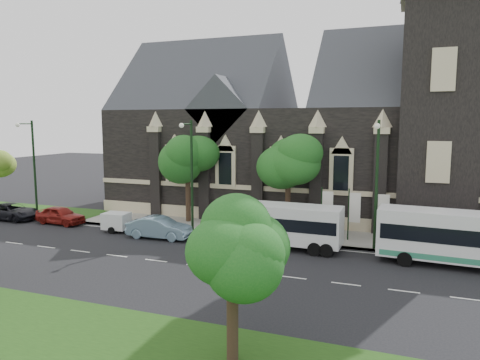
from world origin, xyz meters
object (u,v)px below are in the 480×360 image
at_px(tree_walk_right, 292,160).
at_px(tree_walk_left, 191,158).
at_px(sedan, 159,228).
at_px(shuttle_bus, 285,223).
at_px(box_trailer, 116,221).
at_px(car_far_black, 11,212).
at_px(banner_flag_center, 353,210).
at_px(car_far_red, 60,215).
at_px(street_lamp_mid, 191,170).
at_px(street_lamp_near, 377,178).
at_px(banner_flag_left, 325,209).
at_px(banner_flag_right, 381,212).
at_px(tree_park_east, 239,239).
at_px(tour_coach, 480,239).
at_px(street_lamp_far, 32,164).

relative_size(tree_walk_right, tree_walk_left, 1.02).
bearing_deg(tree_walk_right, sedan, -147.24).
xyz_separation_m(shuttle_bus, box_trailer, (-14.00, -0.30, -0.88)).
xyz_separation_m(tree_walk_left, car_far_black, (-15.96, -4.67, -4.99)).
xyz_separation_m(banner_flag_center, car_far_red, (-24.58, -2.80, -1.60)).
distance_m(banner_flag_center, shuttle_bus, 5.35).
relative_size(street_lamp_mid, shuttle_bus, 1.13).
relative_size(street_lamp_mid, car_far_red, 1.96).
xyz_separation_m(tree_walk_right, street_lamp_near, (6.79, -3.62, -0.71)).
bearing_deg(banner_flag_left, banner_flag_right, 0.00).
distance_m(tree_park_east, shuttle_bus, 15.60).
distance_m(tree_walk_left, tour_coach, 22.95).
relative_size(street_lamp_far, box_trailer, 3.05).
distance_m(tour_coach, shuttle_bus, 12.19).
bearing_deg(sedan, shuttle_bus, -87.54).
bearing_deg(tree_park_east, box_trailer, 137.37).
height_order(tree_walk_left, banner_flag_center, tree_walk_left).
distance_m(street_lamp_mid, tour_coach, 20.51).
bearing_deg(banner_flag_center, banner_flag_right, 0.00).
bearing_deg(car_far_red, street_lamp_far, 80.12).
xyz_separation_m(banner_flag_center, sedan, (-13.97, -4.01, -1.55)).
xyz_separation_m(tree_walk_right, tree_walk_left, (-9.01, -0.01, -0.08)).
height_order(tree_walk_left, shuttle_bus, tree_walk_left).
xyz_separation_m(street_lamp_mid, sedan, (-1.68, -2.10, -4.28)).
height_order(banner_flag_left, tour_coach, banner_flag_left).
bearing_deg(tree_park_east, car_far_red, 145.36).
relative_size(tree_walk_right, sedan, 1.55).
xyz_separation_m(tree_walk_right, banner_flag_left, (3.08, -1.71, -3.43)).
height_order(street_lamp_near, street_lamp_mid, same).
distance_m(street_lamp_near, shuttle_bus, 6.98).
relative_size(shuttle_bus, car_far_red, 1.74).
relative_size(sedan, car_far_black, 0.94).
height_order(street_lamp_mid, tour_coach, street_lamp_mid).
relative_size(street_lamp_near, tour_coach, 0.76).
distance_m(banner_flag_center, car_far_black, 30.23).
relative_size(tree_walk_right, car_far_black, 1.46).
xyz_separation_m(shuttle_bus, car_far_black, (-25.76, 0.17, -1.02)).
bearing_deg(street_lamp_near, tree_walk_right, 151.94).
bearing_deg(car_far_black, banner_flag_center, -86.04).
distance_m(tree_walk_right, shuttle_bus, 6.37).
relative_size(tree_walk_left, car_far_black, 1.43).
height_order(banner_flag_center, banner_flag_right, same).
height_order(tree_walk_right, car_far_red, tree_walk_right).
height_order(tree_walk_right, sedan, tree_walk_right).
height_order(tree_park_east, sedan, tree_park_east).
bearing_deg(tree_walk_left, street_lamp_mid, -63.53).
bearing_deg(street_lamp_near, street_lamp_far, 180.00).
relative_size(tree_walk_left, street_lamp_far, 0.85).
relative_size(street_lamp_mid, banner_flag_right, 2.25).
relative_size(street_lamp_far, banner_flag_center, 2.25).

